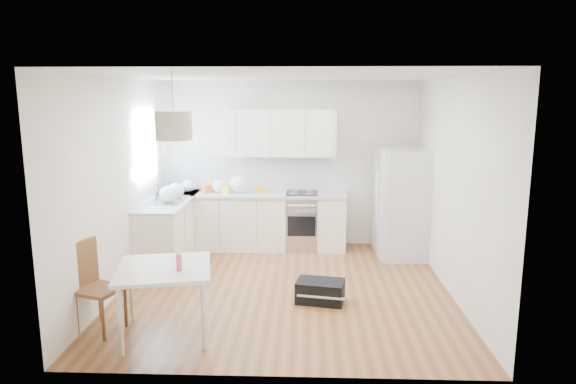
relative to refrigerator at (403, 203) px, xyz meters
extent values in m
plane|color=brown|center=(-1.76, -1.47, -0.84)|extent=(4.20, 4.20, 0.00)
plane|color=white|center=(-1.76, -1.47, 1.86)|extent=(4.20, 4.20, 0.00)
plane|color=beige|center=(-1.76, 0.63, 0.51)|extent=(4.20, 0.00, 4.20)
plane|color=beige|center=(-3.86, -1.47, 0.51)|extent=(0.00, 4.20, 4.20)
plane|color=beige|center=(0.34, -1.47, 0.51)|extent=(0.00, 4.20, 4.20)
cube|color=#BFE0F9|center=(-3.84, -0.32, 0.91)|extent=(0.02, 1.00, 1.00)
cube|color=white|center=(-2.36, 0.33, -0.40)|extent=(3.00, 0.60, 0.88)
cube|color=white|center=(-3.56, -0.27, -0.40)|extent=(0.60, 1.80, 0.88)
cube|color=#AEB1B3|center=(-2.36, 0.33, 0.06)|extent=(3.02, 0.64, 0.04)
cube|color=#AEB1B3|center=(-3.56, -0.27, 0.06)|extent=(0.64, 1.82, 0.04)
cube|color=white|center=(-2.36, 0.62, 0.37)|extent=(3.00, 0.01, 0.58)
cube|color=white|center=(-3.85, -0.27, 0.37)|extent=(0.01, 1.80, 0.58)
cube|color=white|center=(-1.91, 0.47, 1.04)|extent=(1.70, 0.32, 0.75)
cube|color=beige|center=(-2.94, -2.79, -0.12)|extent=(1.10, 1.10, 0.04)
cylinder|color=white|center=(-3.25, -3.25, -0.49)|extent=(0.05, 0.05, 0.70)
cylinder|color=white|center=(-2.48, -3.10, -0.49)|extent=(0.05, 0.05, 0.70)
cylinder|color=white|center=(-3.40, -2.48, -0.49)|extent=(0.05, 0.05, 0.70)
cylinder|color=white|center=(-2.63, -2.33, -0.49)|extent=(0.05, 0.05, 0.70)
cylinder|color=#E53F70|center=(-2.76, -2.88, 0.00)|extent=(0.07, 0.07, 0.20)
cube|color=black|center=(-1.30, -1.86, -0.71)|extent=(0.62, 0.47, 0.26)
cylinder|color=beige|center=(-2.79, -2.73, 1.34)|extent=(0.38, 0.38, 0.28)
ellipsoid|color=white|center=(-3.41, 0.38, 0.18)|extent=(0.23, 0.19, 0.20)
ellipsoid|color=white|center=(-2.89, 0.33, 0.18)|extent=(0.23, 0.19, 0.20)
ellipsoid|color=white|center=(-2.57, 0.33, 0.22)|extent=(0.31, 0.26, 0.28)
ellipsoid|color=white|center=(-3.49, -0.09, 0.20)|extent=(0.25, 0.21, 0.23)
ellipsoid|color=white|center=(-3.50, -0.45, 0.21)|extent=(0.27, 0.23, 0.25)
cube|color=orange|center=(-2.21, 0.31, 0.14)|extent=(0.15, 0.10, 0.11)
cube|color=yellow|center=(-2.78, 0.29, 0.14)|extent=(0.18, 0.15, 0.10)
cube|color=red|center=(-3.07, 0.34, 0.14)|extent=(0.20, 0.19, 0.12)
camera|label=1|loc=(-1.48, -7.76, 1.65)|focal=32.00mm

